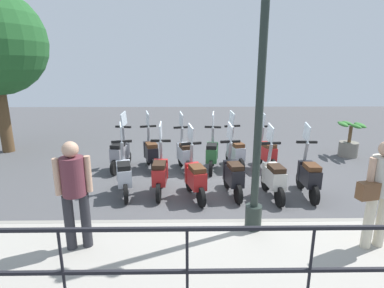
{
  "coord_description": "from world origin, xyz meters",
  "views": [
    {
      "loc": [
        -6.77,
        0.61,
        2.7
      ],
      "look_at": [
        0.2,
        0.5,
        0.9
      ],
      "focal_mm": 28.0,
      "sensor_mm": 36.0,
      "label": 1
    }
  ],
  "objects_px": {
    "scooter_near_3": "(195,177)",
    "scooter_far_1": "(235,151)",
    "scooter_near_2": "(233,174)",
    "scooter_near_4": "(160,173)",
    "scooter_far_5": "(120,153)",
    "pedestrian_with_bag": "(380,187)",
    "scooter_near_0": "(308,175)",
    "scooter_far_4": "(151,152)",
    "scooter_near_5": "(124,174)",
    "scooter_near_1": "(273,177)",
    "scooter_far_2": "(212,153)",
    "pedestrian_distant": "(74,188)",
    "scooter_far_3": "(184,153)",
    "potted_palm": "(349,142)",
    "scooter_far_0": "(266,152)",
    "lamp_post_near": "(259,115)"
  },
  "relations": [
    {
      "from": "scooter_near_3",
      "to": "scooter_far_1",
      "type": "distance_m",
      "value": 2.22
    },
    {
      "from": "scooter_near_2",
      "to": "scooter_near_4",
      "type": "xyz_separation_m",
      "value": [
        0.09,
        1.56,
        0.0
      ]
    },
    {
      "from": "scooter_near_3",
      "to": "scooter_far_5",
      "type": "xyz_separation_m",
      "value": [
        1.83,
        1.94,
        0.0
      ]
    },
    {
      "from": "pedestrian_with_bag",
      "to": "scooter_near_0",
      "type": "xyz_separation_m",
      "value": [
        2.1,
        0.11,
        -0.6
      ]
    },
    {
      "from": "scooter_near_4",
      "to": "scooter_far_4",
      "type": "height_order",
      "value": "same"
    },
    {
      "from": "scooter_near_5",
      "to": "scooter_near_2",
      "type": "bearing_deg",
      "value": -105.58
    },
    {
      "from": "scooter_near_1",
      "to": "scooter_far_4",
      "type": "relative_size",
      "value": 1.0
    },
    {
      "from": "scooter_far_2",
      "to": "scooter_near_4",
      "type": "bearing_deg",
      "value": 148.71
    },
    {
      "from": "pedestrian_with_bag",
      "to": "pedestrian_distant",
      "type": "height_order",
      "value": "same"
    },
    {
      "from": "scooter_near_3",
      "to": "scooter_far_1",
      "type": "bearing_deg",
      "value": -46.83
    },
    {
      "from": "pedestrian_distant",
      "to": "scooter_far_5",
      "type": "height_order",
      "value": "pedestrian_distant"
    },
    {
      "from": "pedestrian_distant",
      "to": "scooter_far_3",
      "type": "height_order",
      "value": "pedestrian_distant"
    },
    {
      "from": "scooter_near_2",
      "to": "scooter_far_5",
      "type": "height_order",
      "value": "same"
    },
    {
      "from": "potted_palm",
      "to": "scooter_far_3",
      "type": "height_order",
      "value": "scooter_far_3"
    },
    {
      "from": "scooter_far_1",
      "to": "scooter_far_4",
      "type": "relative_size",
      "value": 1.0
    },
    {
      "from": "scooter_near_3",
      "to": "scooter_near_5",
      "type": "xyz_separation_m",
      "value": [
        0.19,
        1.51,
        0.0
      ]
    },
    {
      "from": "scooter_near_1",
      "to": "scooter_near_2",
      "type": "relative_size",
      "value": 1.0
    },
    {
      "from": "scooter_near_2",
      "to": "scooter_near_4",
      "type": "height_order",
      "value": "same"
    },
    {
      "from": "scooter_far_0",
      "to": "scooter_near_1",
      "type": "bearing_deg",
      "value": 157.5
    },
    {
      "from": "scooter_far_3",
      "to": "scooter_near_2",
      "type": "bearing_deg",
      "value": -161.0
    },
    {
      "from": "pedestrian_distant",
      "to": "scooter_far_4",
      "type": "relative_size",
      "value": 1.03
    },
    {
      "from": "lamp_post_near",
      "to": "scooter_far_2",
      "type": "distance_m",
      "value": 3.62
    },
    {
      "from": "scooter_near_4",
      "to": "scooter_far_5",
      "type": "xyz_separation_m",
      "value": [
        1.59,
        1.2,
        0.0
      ]
    },
    {
      "from": "scooter_far_2",
      "to": "scooter_near_0",
      "type": "bearing_deg",
      "value": -123.43
    },
    {
      "from": "scooter_near_3",
      "to": "scooter_near_5",
      "type": "bearing_deg",
      "value": 66.74
    },
    {
      "from": "pedestrian_with_bag",
      "to": "scooter_far_0",
      "type": "relative_size",
      "value": 1.03
    },
    {
      "from": "scooter_near_0",
      "to": "pedestrian_with_bag",
      "type": "bearing_deg",
      "value": -175.15
    },
    {
      "from": "scooter_near_5",
      "to": "scooter_far_3",
      "type": "height_order",
      "value": "same"
    },
    {
      "from": "lamp_post_near",
      "to": "scooter_near_4",
      "type": "height_order",
      "value": "lamp_post_near"
    },
    {
      "from": "scooter_far_0",
      "to": "scooter_far_3",
      "type": "distance_m",
      "value": 2.19
    },
    {
      "from": "scooter_far_1",
      "to": "potted_palm",
      "type": "bearing_deg",
      "value": -86.24
    },
    {
      "from": "scooter_near_2",
      "to": "scooter_near_4",
      "type": "bearing_deg",
      "value": 78.35
    },
    {
      "from": "scooter_far_3",
      "to": "pedestrian_distant",
      "type": "bearing_deg",
      "value": 143.68
    },
    {
      "from": "pedestrian_distant",
      "to": "scooter_far_3",
      "type": "xyz_separation_m",
      "value": [
        3.71,
        -1.49,
        -0.6
      ]
    },
    {
      "from": "scooter_near_4",
      "to": "scooter_far_2",
      "type": "height_order",
      "value": "same"
    },
    {
      "from": "scooter_near_0",
      "to": "scooter_far_1",
      "type": "height_order",
      "value": "same"
    },
    {
      "from": "scooter_near_3",
      "to": "scooter_far_0",
      "type": "xyz_separation_m",
      "value": [
        1.82,
        -1.95,
        0.0
      ]
    },
    {
      "from": "scooter_far_5",
      "to": "scooter_near_3",
      "type": "bearing_deg",
      "value": -121.71
    },
    {
      "from": "pedestrian_distant",
      "to": "scooter_near_3",
      "type": "distance_m",
      "value": 2.68
    },
    {
      "from": "scooter_near_5",
      "to": "scooter_far_0",
      "type": "relative_size",
      "value": 1.0
    },
    {
      "from": "scooter_far_3",
      "to": "scooter_far_2",
      "type": "bearing_deg",
      "value": -102.81
    },
    {
      "from": "scooter_near_0",
      "to": "scooter_far_5",
      "type": "xyz_separation_m",
      "value": [
        1.75,
        4.35,
        0.0
      ]
    },
    {
      "from": "scooter_far_4",
      "to": "lamp_post_near",
      "type": "bearing_deg",
      "value": -165.75
    },
    {
      "from": "potted_palm",
      "to": "scooter_near_4",
      "type": "bearing_deg",
      "value": 116.34
    },
    {
      "from": "scooter_near_0",
      "to": "scooter_near_4",
      "type": "relative_size",
      "value": 1.0
    },
    {
      "from": "pedestrian_with_bag",
      "to": "pedestrian_distant",
      "type": "distance_m",
      "value": 4.25
    },
    {
      "from": "lamp_post_near",
      "to": "scooter_far_3",
      "type": "height_order",
      "value": "lamp_post_near"
    },
    {
      "from": "scooter_far_0",
      "to": "scooter_far_3",
      "type": "bearing_deg",
      "value": 79.34
    },
    {
      "from": "scooter_near_2",
      "to": "scooter_far_2",
      "type": "distance_m",
      "value": 1.64
    },
    {
      "from": "scooter_near_0",
      "to": "scooter_near_5",
      "type": "bearing_deg",
      "value": 90.08
    }
  ]
}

